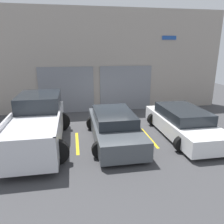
# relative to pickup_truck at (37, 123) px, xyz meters

# --- Properties ---
(ground_plane) EXTENTS (28.00, 28.00, 0.00)m
(ground_plane) POSITION_rel_pickup_truck_xyz_m (3.10, 1.35, -0.86)
(ground_plane) COLOR #3D3D3F
(shophouse_building) EXTENTS (15.37, 0.68, 5.97)m
(shophouse_building) POSITION_rel_pickup_truck_xyz_m (3.09, 4.64, 2.09)
(shophouse_building) COLOR #9E9389
(shophouse_building) RESTS_ON ground
(pickup_truck) EXTENTS (2.55, 5.14, 1.82)m
(pickup_truck) POSITION_rel_pickup_truck_xyz_m (0.00, 0.00, 0.00)
(pickup_truck) COLOR silver
(pickup_truck) RESTS_ON ground
(sedan_white) EXTENTS (2.21, 4.80, 1.23)m
(sedan_white) POSITION_rel_pickup_truck_xyz_m (6.20, -0.25, -0.28)
(sedan_white) COLOR white
(sedan_white) RESTS_ON ground
(sedan_side) EXTENTS (2.14, 4.61, 1.24)m
(sedan_side) POSITION_rel_pickup_truck_xyz_m (3.10, -0.26, -0.27)
(sedan_side) COLOR #474C51
(sedan_side) RESTS_ON ground
(parking_stripe_left) EXTENTS (0.12, 2.20, 0.01)m
(parking_stripe_left) POSITION_rel_pickup_truck_xyz_m (1.55, -0.28, -0.86)
(parking_stripe_left) COLOR gold
(parking_stripe_left) RESTS_ON ground
(parking_stripe_centre) EXTENTS (0.12, 2.20, 0.01)m
(parking_stripe_centre) POSITION_rel_pickup_truck_xyz_m (4.65, -0.28, -0.86)
(parking_stripe_centre) COLOR gold
(parking_stripe_centre) RESTS_ON ground
(parking_stripe_right) EXTENTS (0.12, 2.20, 0.01)m
(parking_stripe_right) POSITION_rel_pickup_truck_xyz_m (7.75, -0.28, -0.86)
(parking_stripe_right) COLOR gold
(parking_stripe_right) RESTS_ON ground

